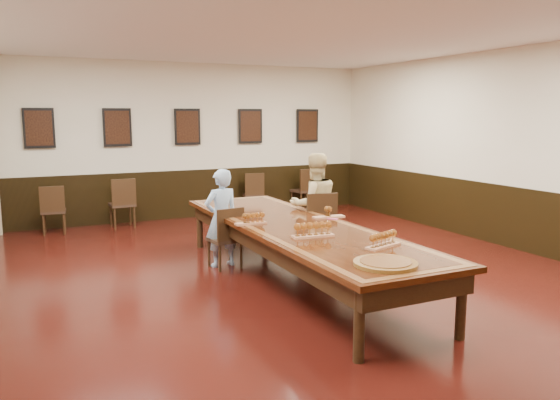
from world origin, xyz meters
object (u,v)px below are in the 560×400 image
person_man (221,218)px  carved_platter (385,263)px  person_woman (314,205)px  conference_table (297,235)px  chair_man (225,237)px  spare_chair_b (122,203)px  spare_chair_a (53,209)px  spare_chair_d (303,189)px  chair_woman (317,225)px  spare_chair_c (253,193)px

person_man → carved_platter: bearing=90.8°
person_woman → conference_table: (-0.85, -1.07, -0.18)m
person_woman → conference_table: bearing=60.0°
chair_man → spare_chair_b: size_ratio=0.91×
spare_chair_a → spare_chair_d: (5.27, 0.27, 0.03)m
chair_woman → person_man: (-1.46, 0.15, 0.19)m
conference_table → spare_chair_d: bearing=61.3°
chair_woman → spare_chair_d: chair_woman is taller
spare_chair_d → conference_table: 5.43m
chair_woman → carved_platter: 3.19m
chair_woman → spare_chair_b: chair_woman is taller
chair_woman → carved_platter: (-0.97, -3.03, 0.27)m
person_man → conference_table: (0.63, -1.11, -0.09)m
person_woman → conference_table: person_woman is taller
spare_chair_b → spare_chair_d: spare_chair_b is taller
spare_chair_b → spare_chair_d: (4.05, 0.25, -0.00)m
person_woman → spare_chair_b: bearing=-47.8°
spare_chair_c → chair_man: bearing=72.6°
chair_woman → person_woman: 0.30m
chair_man → carved_platter: 3.14m
person_woman → spare_chair_c: bearing=-89.8°
chair_woman → person_woman: size_ratio=0.64×
spare_chair_a → conference_table: 5.22m
chair_man → person_man: size_ratio=0.63×
person_man → person_woman: 1.48m
spare_chair_c → conference_table: size_ratio=0.18×
spare_chair_b → chair_woman: bearing=120.1°
spare_chair_c → person_man: size_ratio=0.65×
spare_chair_b → person_woman: bearing=121.0°
chair_man → carved_platter: bearing=90.9°
spare_chair_d → person_man: 4.88m
spare_chair_c → spare_chair_b: bearing=17.1°
spare_chair_c → spare_chair_d: bearing=-173.4°
spare_chair_b → person_man: size_ratio=0.69×
person_man → conference_table: person_man is taller
spare_chair_d → person_woman: person_woman is taller
chair_man → conference_table: 1.20m
spare_chair_d → spare_chair_b: bearing=-4.3°
chair_man → conference_table: chair_man is taller
spare_chair_b → spare_chair_a: bearing=-1.6°
person_man → chair_woman: bearing=166.1°
conference_table → chair_man: bearing=121.2°
person_man → carved_platter: 3.22m
spare_chair_c → conference_table: 5.04m
spare_chair_b → conference_table: 4.74m
chair_woman → carved_platter: bearing=80.8°
spare_chair_a → carved_platter: size_ratio=1.45×
person_man → person_woman: person_woman is taller
chair_man → spare_chair_c: bearing=-125.9°
chair_man → spare_chair_c: size_ratio=0.97×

